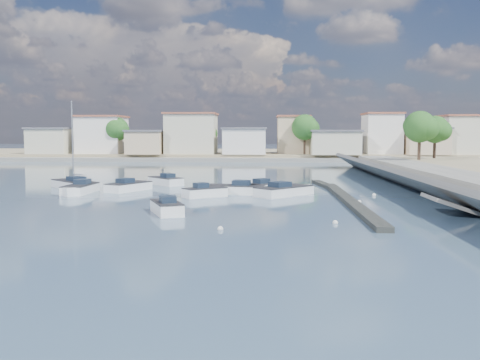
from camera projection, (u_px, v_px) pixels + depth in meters
The scene contains 16 objects.
ground at pixel (263, 174), 72.91m from camera, with size 400.00×400.00×0.00m, color #2F475E.
breakwater at pixel (343, 197), 45.39m from camera, with size 2.00×31.02×0.35m.
far_shore_land at pixel (264, 154), 124.59m from camera, with size 160.00×40.00×1.40m, color gray.
far_shore_quay at pixel (264, 160), 103.72m from camera, with size 160.00×2.50×0.80m, color slate.
far_town at pixel (317, 136), 108.71m from camera, with size 113.01×12.80×8.35m.
shore_trees at pixel (309, 130), 99.95m from camera, with size 74.56×38.32×7.92m.
motorboat_a at pixel (166, 208), 37.32m from camera, with size 3.05×4.61×1.48m.
motorboat_b at pixel (207, 193), 46.90m from camera, with size 4.00×3.46×1.48m.
motorboat_c at pixel (233, 190), 49.14m from camera, with size 6.01×2.79×1.48m.
motorboat_d at pixel (256, 188), 50.40m from camera, with size 4.38×4.30×1.48m.
motorboat_e at pixel (131, 187), 51.85m from camera, with size 3.94×5.31×1.48m.
motorboat_f at pixel (164, 181), 57.98m from camera, with size 4.41×4.63×1.48m.
motorboat_g at pixel (79, 190), 49.40m from camera, with size 2.11×5.72×1.48m.
motorboat_h at pixel (286, 191), 48.12m from camera, with size 5.59×5.65×1.48m.
sailboat at pixel (72, 184), 54.06m from camera, with size 5.98×6.07×9.00m.
mooring_buoys at pixel (292, 199), 44.64m from camera, with size 15.39×27.45×0.35m.
Camera 1 is at (0.29, -32.77, 5.57)m, focal length 40.00 mm.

